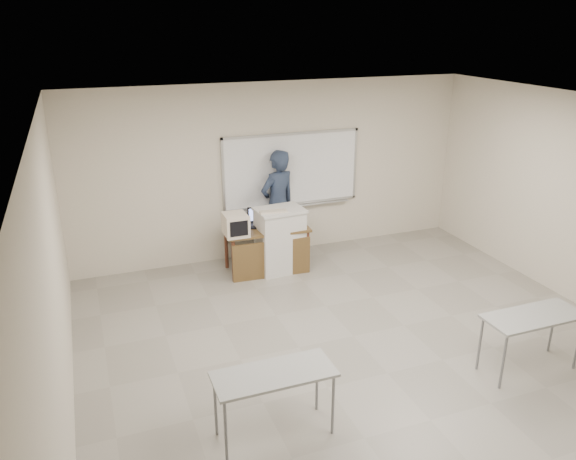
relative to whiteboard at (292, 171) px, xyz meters
name	(u,v)px	position (x,y,z in m)	size (l,w,h in m)	color
floor	(387,374)	(-0.30, -3.97, -1.49)	(7.00, 8.00, 0.01)	gray
whiteboard	(292,171)	(0.00, 0.00, 0.00)	(2.48, 0.10, 1.31)	white
student_desks	(465,393)	(-0.30, -5.32, -0.81)	(4.40, 2.20, 0.73)	gray
instructor_desk	(269,242)	(-0.70, -0.78, -0.95)	(1.36, 0.68, 0.75)	brown
podium	(280,240)	(-0.50, -0.77, -0.94)	(0.77, 0.56, 1.08)	silver
crt_monitor	(235,224)	(-1.25, -0.79, -0.56)	(0.37, 0.42, 0.36)	beige
laptop	(257,222)	(-0.80, -0.51, -0.67)	(0.36, 0.34, 0.27)	black
mouse	(279,226)	(-0.50, -0.73, -0.71)	(0.09, 0.06, 0.04)	#95969C
keyboard	(273,212)	(-0.65, -0.89, -0.39)	(0.44, 0.15, 0.02)	beige
presenter	(278,204)	(-0.32, -0.17, -0.53)	(0.70, 0.46, 1.91)	black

